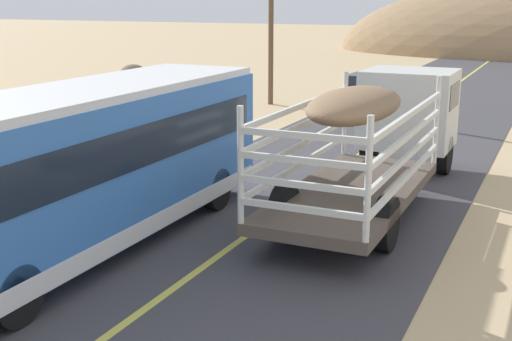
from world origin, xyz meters
The scene contains 5 objects.
livestock_truck centered at (1.77, 15.46, 1.79)m, with size 2.53×9.70×3.02m.
bus centered at (-2.56, 8.68, 1.75)m, with size 2.54×10.00×3.21m.
car_far centered at (-2.60, 28.87, 0.69)m, with size 1.80×4.40×1.46m.
power_pole_mid centered at (-6.86, 27.55, 4.64)m, with size 2.20×0.24×8.69m.
boulder_near_shoulder centered at (-17.11, 31.09, 0.58)m, with size 1.49×1.73×1.16m, color #756656.
Camera 1 is at (5.82, -1.62, 4.90)m, focal length 47.42 mm.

